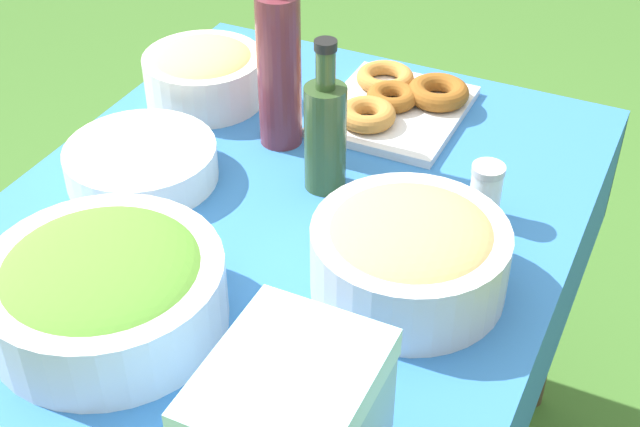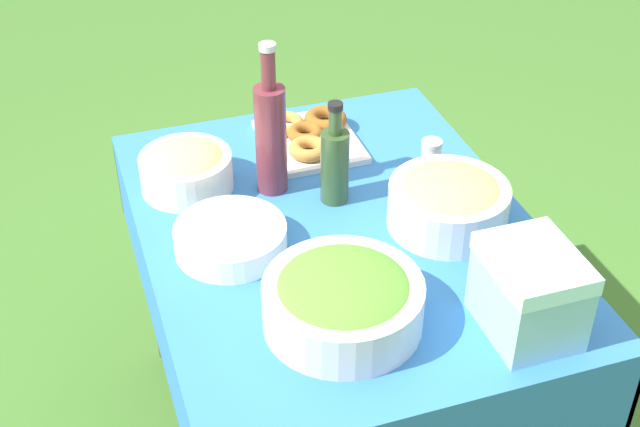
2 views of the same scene
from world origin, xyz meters
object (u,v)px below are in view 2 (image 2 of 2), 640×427
bread_bowl (449,201)px  olive_oil_bottle (335,163)px  pasta_bowl (186,168)px  salad_bowl (343,299)px  cooler_box (529,292)px  plate_stack (230,237)px  donut_platter (308,135)px  wine_bottle (271,135)px

bread_bowl → olive_oil_bottle: bearing=-130.0°
pasta_bowl → bread_bowl: (0.33, 0.53, 0.01)m
pasta_bowl → salad_bowl: bearing=19.0°
salad_bowl → cooler_box: cooler_box is taller
plate_stack → pasta_bowl: bearing=-170.9°
pasta_bowl → donut_platter: size_ratio=0.78×
salad_bowl → cooler_box: (0.12, 0.34, 0.03)m
wine_bottle → bread_bowl: wine_bottle is taller
olive_oil_bottle → donut_platter: bearing=175.7°
salad_bowl → donut_platter: (-0.68, 0.15, -0.04)m
pasta_bowl → donut_platter: pasta_bowl is taller
pasta_bowl → plate_stack: size_ratio=0.89×
plate_stack → olive_oil_bottle: olive_oil_bottle is taller
donut_platter → olive_oil_bottle: (0.27, -0.02, 0.08)m
wine_bottle → bread_bowl: 0.44m
plate_stack → olive_oil_bottle: 0.31m
pasta_bowl → bread_bowl: bearing=57.9°
bread_bowl → cooler_box: bearing=-0.1°
donut_platter → wine_bottle: 0.26m
pasta_bowl → olive_oil_bottle: olive_oil_bottle is taller
salad_bowl → wine_bottle: bearing=-179.8°
plate_stack → olive_oil_bottle: bearing=110.8°
salad_bowl → pasta_bowl: salad_bowl is taller
donut_platter → olive_oil_bottle: size_ratio=1.10×
pasta_bowl → bread_bowl: size_ratio=0.81×
donut_platter → plate_stack: plate_stack is taller
olive_oil_bottle → salad_bowl: bearing=-16.9°
wine_bottle → pasta_bowl: bearing=-108.9°
olive_oil_bottle → cooler_box: olive_oil_bottle is taller
salad_bowl → bread_bowl: bearing=125.1°
salad_bowl → olive_oil_bottle: bearing=163.1°
donut_platter → bread_bowl: 0.49m
olive_oil_bottle → plate_stack: bearing=-69.2°
salad_bowl → bread_bowl: bread_bowl is taller
cooler_box → wine_bottle: bearing=-151.7°
salad_bowl → bread_bowl: (-0.24, 0.34, 0.00)m
wine_bottle → bread_bowl: size_ratio=1.39×
salad_bowl → wine_bottle: size_ratio=0.84×
bread_bowl → cooler_box: 0.36m
donut_platter → plate_stack: size_ratio=1.15×
pasta_bowl → cooler_box: size_ratio=1.08×
plate_stack → olive_oil_bottle: size_ratio=0.96×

